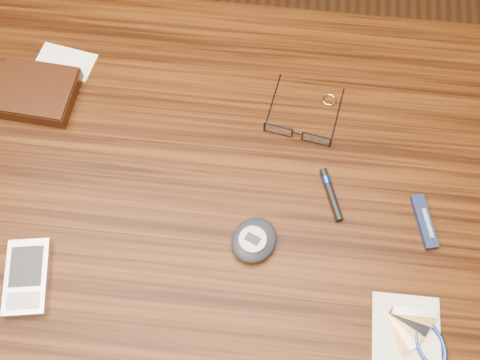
{
  "coord_description": "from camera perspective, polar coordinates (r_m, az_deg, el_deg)",
  "views": [
    {
      "loc": [
        0.08,
        -0.36,
        1.55
      ],
      "look_at": [
        0.04,
        0.01,
        0.76
      ],
      "focal_mm": 45.0,
      "sensor_mm": 36.0,
      "label": 1
    }
  ],
  "objects": [
    {
      "name": "ground",
      "position": [
        1.59,
        -1.48,
        -12.01
      ],
      "size": [
        3.8,
        3.8,
        0.0
      ],
      "primitive_type": "plane",
      "color": "#472814",
      "rests_on": "ground"
    },
    {
      "name": "desk",
      "position": [
        0.98,
        -2.37,
        -3.24
      ],
      "size": [
        1.0,
        0.7,
        0.75
      ],
      "color": "#361A08",
      "rests_on": "ground"
    },
    {
      "name": "wallet_and_card",
      "position": [
        1.0,
        -18.76,
        7.97
      ],
      "size": [
        0.14,
        0.16,
        0.03
      ],
      "color": "black",
      "rests_on": "desk"
    },
    {
      "name": "eyeglasses",
      "position": [
        0.92,
        5.54,
        4.63
      ],
      "size": [
        0.12,
        0.12,
        0.02
      ],
      "color": "black",
      "rests_on": "desk"
    },
    {
      "name": "gold_ring",
      "position": [
        0.96,
        8.45,
        7.53
      ],
      "size": [
        0.03,
        0.03,
        0.0
      ],
      "primitive_type": "torus",
      "rotation": [
        0.0,
        0.0,
        -0.22
      ],
      "color": "tan",
      "rests_on": "desk"
    },
    {
      "name": "pda_phone",
      "position": [
        0.88,
        -19.55,
        -8.67
      ],
      "size": [
        0.07,
        0.11,
        0.02
      ],
      "color": "#AEAEB3",
      "rests_on": "desk"
    },
    {
      "name": "pedometer",
      "position": [
        0.84,
        1.34,
        -5.72
      ],
      "size": [
        0.08,
        0.09,
        0.03
      ],
      "color": "black",
      "rests_on": "desk"
    },
    {
      "name": "notepad_keys",
      "position": [
        0.84,
        16.54,
        -14.03
      ],
      "size": [
        0.11,
        0.1,
        0.01
      ],
      "color": "silver",
      "rests_on": "desk"
    },
    {
      "name": "pocket_knife",
      "position": [
        0.89,
        17.07,
        -3.8
      ],
      "size": [
        0.04,
        0.08,
        0.01
      ],
      "color": "#121E3E",
      "rests_on": "desk"
    },
    {
      "name": "black_blue_pen",
      "position": [
        0.88,
        8.59,
        -1.2
      ],
      "size": [
        0.04,
        0.08,
        0.01
      ],
      "color": "black",
      "rests_on": "desk"
    }
  ]
}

